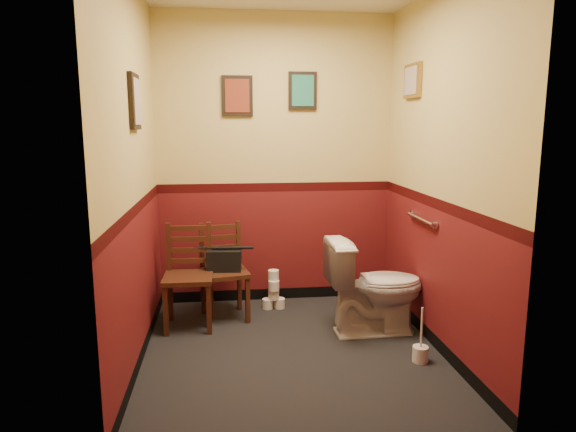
# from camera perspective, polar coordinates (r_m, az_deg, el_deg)

# --- Properties ---
(floor) EXTENTS (2.20, 2.40, 0.00)m
(floor) POSITION_cam_1_polar(r_m,az_deg,el_deg) (4.02, 0.45, -14.83)
(floor) COLOR black
(floor) RESTS_ON ground
(wall_back) EXTENTS (2.20, 0.00, 2.70)m
(wall_back) POSITION_cam_1_polar(r_m,az_deg,el_deg) (4.84, -1.38, 6.06)
(wall_back) COLOR #5C1416
(wall_back) RESTS_ON ground
(wall_front) EXTENTS (2.20, 0.00, 2.70)m
(wall_front) POSITION_cam_1_polar(r_m,az_deg,el_deg) (2.48, 4.10, 2.06)
(wall_front) COLOR #5C1416
(wall_front) RESTS_ON ground
(wall_left) EXTENTS (0.00, 2.40, 2.70)m
(wall_left) POSITION_cam_1_polar(r_m,az_deg,el_deg) (3.68, -16.81, 4.31)
(wall_left) COLOR #5C1416
(wall_left) RESTS_ON ground
(wall_right) EXTENTS (0.00, 2.40, 2.70)m
(wall_right) POSITION_cam_1_polar(r_m,az_deg,el_deg) (3.95, 16.55, 4.71)
(wall_right) COLOR #5C1416
(wall_right) RESTS_ON ground
(grab_bar) EXTENTS (0.05, 0.56, 0.06)m
(grab_bar) POSITION_cam_1_polar(r_m,az_deg,el_deg) (4.22, 14.56, -0.35)
(grab_bar) COLOR silver
(grab_bar) RESTS_ON wall_right
(framed_print_back_a) EXTENTS (0.28, 0.04, 0.36)m
(framed_print_back_a) POSITION_cam_1_polar(r_m,az_deg,el_deg) (4.80, -5.66, 13.15)
(framed_print_back_a) COLOR black
(framed_print_back_a) RESTS_ON wall_back
(framed_print_back_b) EXTENTS (0.26, 0.04, 0.34)m
(framed_print_back_b) POSITION_cam_1_polar(r_m,az_deg,el_deg) (4.85, 1.64, 13.75)
(framed_print_back_b) COLOR black
(framed_print_back_b) RESTS_ON wall_back
(framed_print_left) EXTENTS (0.04, 0.30, 0.38)m
(framed_print_left) POSITION_cam_1_polar(r_m,az_deg,el_deg) (3.76, -16.64, 12.08)
(framed_print_left) COLOR black
(framed_print_left) RESTS_ON wall_left
(framed_print_right) EXTENTS (0.04, 0.34, 0.28)m
(framed_print_right) POSITION_cam_1_polar(r_m,az_deg,el_deg) (4.50, 13.65, 14.39)
(framed_print_right) COLOR olive
(framed_print_right) RESTS_ON wall_right
(toilet) EXTENTS (0.80, 0.46, 0.77)m
(toilet) POSITION_cam_1_polar(r_m,az_deg,el_deg) (4.29, 9.61, -7.77)
(toilet) COLOR white
(toilet) RESTS_ON floor
(toilet_brush) EXTENTS (0.11, 0.11, 0.41)m
(toilet_brush) POSITION_cam_1_polar(r_m,az_deg,el_deg) (3.96, 14.50, -14.51)
(toilet_brush) COLOR silver
(toilet_brush) RESTS_ON floor
(chair_left) EXTENTS (0.41, 0.41, 0.87)m
(chair_left) POSITION_cam_1_polar(r_m,az_deg,el_deg) (4.43, -10.98, -6.56)
(chair_left) COLOR #422013
(chair_left) RESTS_ON floor
(chair_right) EXTENTS (0.46, 0.46, 0.84)m
(chair_right) POSITION_cam_1_polar(r_m,az_deg,el_deg) (4.58, -7.18, -6.11)
(chair_right) COLOR #422013
(chair_right) RESTS_ON floor
(handbag) EXTENTS (0.31, 0.17, 0.22)m
(handbag) POSITION_cam_1_polar(r_m,az_deg,el_deg) (4.51, -7.12, -4.88)
(handbag) COLOR black
(handbag) RESTS_ON chair_right
(tp_stack) EXTENTS (0.21, 0.13, 0.37)m
(tp_stack) POSITION_cam_1_polar(r_m,az_deg,el_deg) (4.82, -1.61, -8.48)
(tp_stack) COLOR silver
(tp_stack) RESTS_ON floor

